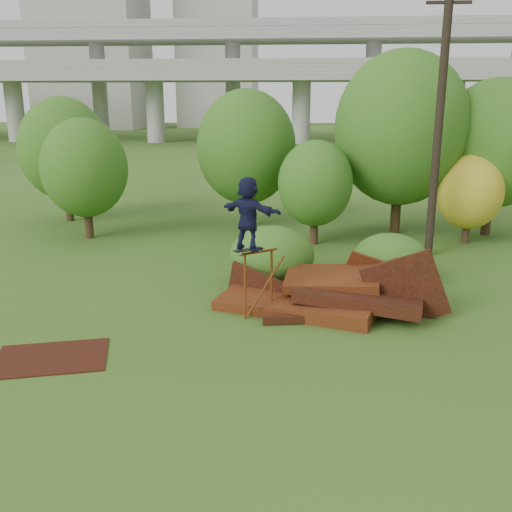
# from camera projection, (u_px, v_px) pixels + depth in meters

# --- Properties ---
(ground) EXTENTS (240.00, 240.00, 0.00)m
(ground) POSITION_uv_depth(u_px,v_px,m) (285.00, 352.00, 12.39)
(ground) COLOR #2D5116
(ground) RESTS_ON ground
(scrap_pile) EXTENTS (6.08, 3.63, 2.27)m
(scrap_pile) POSITION_uv_depth(u_px,v_px,m) (325.00, 295.00, 14.98)
(scrap_pile) COLOR #3F170B
(scrap_pile) RESTS_ON ground
(grind_rail) EXTENTS (0.91, 0.69, 1.71)m
(grind_rail) POSITION_uv_depth(u_px,v_px,m) (258.00, 276.00, 14.18)
(grind_rail) COLOR #673010
(grind_rail) RESTS_ON ground
(skateboard) EXTENTS (0.74, 0.62, 0.08)m
(skateboard) POSITION_uv_depth(u_px,v_px,m) (248.00, 250.00, 13.84)
(skateboard) COLOR black
(skateboard) RESTS_ON grind_rail
(skater) EXTENTS (1.68, 1.27, 1.77)m
(skater) POSITION_uv_depth(u_px,v_px,m) (248.00, 213.00, 13.60)
(skater) COLOR #161739
(skater) RESTS_ON skateboard
(flat_plate) EXTENTS (2.65, 2.20, 0.03)m
(flat_plate) POSITION_uv_depth(u_px,v_px,m) (51.00, 358.00, 12.08)
(flat_plate) COLOR #36140B
(flat_plate) RESTS_ON ground
(tree_0) EXTENTS (3.29, 3.29, 4.65)m
(tree_0) POSITION_uv_depth(u_px,v_px,m) (84.00, 168.00, 21.81)
(tree_0) COLOR black
(tree_0) RESTS_ON ground
(tree_1) EXTENTS (4.12, 4.12, 5.73)m
(tree_1) POSITION_uv_depth(u_px,v_px,m) (246.00, 147.00, 23.70)
(tree_1) COLOR black
(tree_1) RESTS_ON ground
(tree_2) EXTENTS (2.76, 2.76, 3.89)m
(tree_2) POSITION_uv_depth(u_px,v_px,m) (315.00, 184.00, 20.99)
(tree_2) COLOR black
(tree_2) RESTS_ON ground
(tree_3) EXTENTS (5.16, 5.16, 7.16)m
(tree_3) POSITION_uv_depth(u_px,v_px,m) (401.00, 129.00, 22.06)
(tree_3) COLOR black
(tree_3) RESTS_ON ground
(tree_4) EXTENTS (2.44, 2.44, 3.37)m
(tree_4) POSITION_uv_depth(u_px,v_px,m) (470.00, 192.00, 21.22)
(tree_4) COLOR black
(tree_4) RESTS_ON ground
(tree_5) EXTENTS (4.36, 4.36, 6.12)m
(tree_5) POSITION_uv_depth(u_px,v_px,m) (495.00, 144.00, 22.12)
(tree_5) COLOR black
(tree_5) RESTS_ON ground
(tree_6) EXTENTS (3.88, 3.88, 5.42)m
(tree_6) POSITION_uv_depth(u_px,v_px,m) (64.00, 149.00, 24.89)
(tree_6) COLOR black
(tree_6) RESTS_ON ground
(shrub_left) EXTENTS (2.50, 2.31, 1.73)m
(shrub_left) POSITION_uv_depth(u_px,v_px,m) (272.00, 255.00, 16.78)
(shrub_left) COLOR #225316
(shrub_left) RESTS_ON ground
(shrub_right) EXTENTS (2.19, 2.01, 1.55)m
(shrub_right) POSITION_uv_depth(u_px,v_px,m) (390.00, 260.00, 16.64)
(shrub_right) COLOR #225316
(shrub_right) RESTS_ON ground
(utility_pole) EXTENTS (1.40, 0.28, 8.94)m
(utility_pole) POSITION_uv_depth(u_px,v_px,m) (439.00, 123.00, 18.82)
(utility_pole) COLOR black
(utility_pole) RESTS_ON ground
(freeway_overpass) EXTENTS (160.00, 15.00, 13.70)m
(freeway_overpass) POSITION_uv_depth(u_px,v_px,m) (302.00, 56.00, 70.06)
(freeway_overpass) COLOR gray
(freeway_overpass) RESTS_ON ground
(building_left) EXTENTS (18.00, 16.00, 35.00)m
(building_left) POSITION_uv_depth(u_px,v_px,m) (91.00, 28.00, 101.92)
(building_left) COLOR #9E9E99
(building_left) RESTS_ON ground
(building_right) EXTENTS (14.00, 14.00, 28.00)m
(building_right) POSITION_uv_depth(u_px,v_px,m) (219.00, 51.00, 107.86)
(building_right) COLOR #9E9E99
(building_right) RESTS_ON ground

